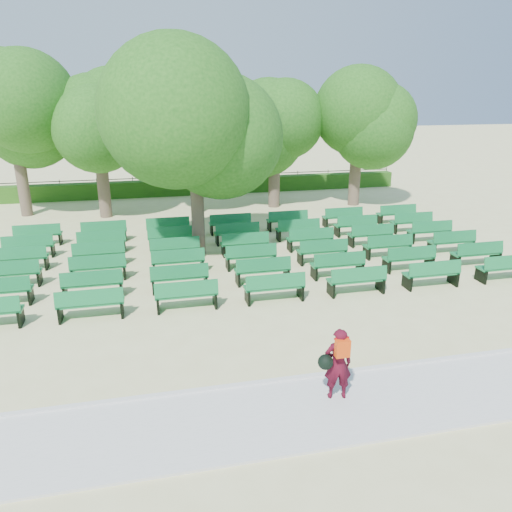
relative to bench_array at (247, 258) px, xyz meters
The scene contains 9 objects.
ground 2.04m from the bench_array, 123.80° to the right, with size 120.00×120.00×0.00m, color beige.
paving 9.16m from the bench_array, 97.10° to the right, with size 30.00×2.20×0.06m, color silver.
curb 8.02m from the bench_array, 98.12° to the right, with size 30.00×0.12×0.10m, color silver.
hedge 12.37m from the bench_array, 95.26° to the left, with size 26.00×0.70×0.90m, color #2A5C17.
fence 12.76m from the bench_array, 95.09° to the left, with size 26.00×0.10×1.02m, color black, non-canonical shape.
tree_line 8.39m from the bench_array, 97.77° to the left, with size 21.80×6.80×7.04m, color #28631A, non-canonical shape.
bench_array is the anchor object (origin of this frame).
tree_among 5.17m from the bench_array, 143.52° to the left, with size 5.26×5.26×7.24m.
person 8.81m from the bench_array, 90.07° to the right, with size 0.74×0.47×1.54m.
Camera 1 is at (-2.38, -15.22, 6.08)m, focal length 35.00 mm.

